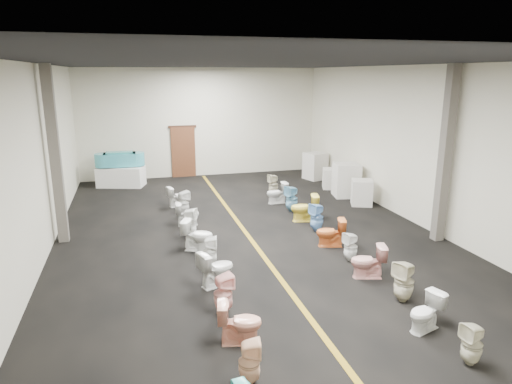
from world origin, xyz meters
The scene contains 38 objects.
floor centered at (0.00, 0.00, 0.00)m, with size 16.00×16.00×0.00m, color black.
ceiling centered at (0.00, 0.00, 4.50)m, with size 16.00×16.00×0.00m, color black.
wall_back centered at (0.00, 8.00, 2.25)m, with size 10.00×10.00×0.00m, color beige.
wall_front centered at (0.00, -8.00, 2.25)m, with size 10.00×10.00×0.00m, color beige.
wall_left centered at (-5.00, 0.00, 2.25)m, with size 16.00×16.00×0.00m, color beige.
wall_right centered at (5.00, 0.00, 2.25)m, with size 16.00×16.00×0.00m, color beige.
aisle_stripe centered at (0.00, 0.00, 0.00)m, with size 0.12×15.60×0.01m, color olive.
back_door centered at (-0.80, 7.94, 1.05)m, with size 1.00×0.10×2.10m, color #562D19.
door_frame centered at (-0.80, 7.95, 2.12)m, with size 1.15×0.08×0.10m, color #331C11.
column_left centered at (-4.75, 1.00, 2.25)m, with size 0.25×0.25×4.50m, color #59544C.
column_right centered at (4.75, -1.50, 2.25)m, with size 0.25×0.25×4.50m, color #59544C.
display_table centered at (-3.36, 6.86, 0.38)m, with size 1.73×0.86×0.77m, color white.
bathtub centered at (-3.36, 6.86, 1.07)m, with size 1.86×0.68×0.55m.
appliance_crate_a centered at (4.40, 2.01, 0.42)m, with size 0.66×0.66×0.85m, color silver.
appliance_crate_b centered at (4.40, 3.17, 0.59)m, with size 0.86×0.86×1.18m, color silver.
appliance_crate_c centered at (4.40, 4.38, 0.38)m, with size 0.67×0.67×0.76m, color silver.
appliance_crate_d centered at (4.40, 6.03, 0.55)m, with size 0.77×0.77×1.10m, color beige.
toilet_left_1 centered at (-1.49, -5.80, 0.34)m, with size 0.31×0.31×0.68m, color beige.
toilet_left_2 centered at (-1.39, -4.78, 0.36)m, with size 0.41×0.71×0.73m, color #F1A589.
toilet_left_3 centered at (-1.46, -3.77, 0.38)m, with size 0.34×0.35×0.76m, color #EFACA5.
toilet_left_4 centered at (-1.37, -2.63, 0.38)m, with size 0.43×0.75×0.76m, color silver.
toilet_left_5 centered at (-1.34, -1.63, 0.35)m, with size 0.32×0.32×0.70m, color white.
toilet_left_6 centered at (-1.45, -0.58, 0.39)m, with size 0.43×0.76×0.77m, color white.
toilet_left_7 centered at (-1.53, 0.39, 0.40)m, with size 0.36×0.37×0.80m, color white.
toilet_left_8 centered at (-1.46, 1.41, 0.34)m, with size 0.38×0.66×0.68m, color silver.
toilet_left_9 centered at (-1.46, 2.42, 0.39)m, with size 0.35×0.35×0.77m, color silver.
toilet_left_10 centered at (-1.53, 3.47, 0.34)m, with size 0.38×0.66×0.68m, color white.
toilet_right_0 centered at (1.83, -6.25, 0.34)m, with size 0.31×0.31×0.68m, color beige.
toilet_right_1 centered at (1.74, -5.25, 0.33)m, with size 0.37×0.65×0.67m, color white.
toilet_right_2 centered at (1.96, -4.25, 0.41)m, with size 0.37×0.38×0.83m, color beige.
toilet_right_3 centered at (1.82, -3.11, 0.37)m, with size 0.41×0.72×0.74m, color #E4A098.
toilet_right_4 centered at (1.89, -2.18, 0.34)m, with size 0.31×0.32×0.69m, color white.
toilet_right_5 centered at (1.83, -1.20, 0.36)m, with size 0.41×0.71×0.73m, color orange.
toilet_right_6 centered at (1.93, -0.05, 0.40)m, with size 0.36×0.37×0.80m, color #7DB4E9.
toilet_right_7 centered at (1.92, 0.88, 0.41)m, with size 0.45×0.80×0.81m, color yellow.
toilet_right_8 centered at (1.89, 1.91, 0.42)m, with size 0.38×0.38×0.84m, color #70ADCE.
toilet_right_9 centered at (1.74, 2.95, 0.36)m, with size 0.40×0.70×0.71m, color white.
toilet_right_10 centered at (1.95, 4.02, 0.38)m, with size 0.34×0.35×0.76m, color beige.
Camera 1 is at (-2.88, -11.20, 4.25)m, focal length 32.00 mm.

